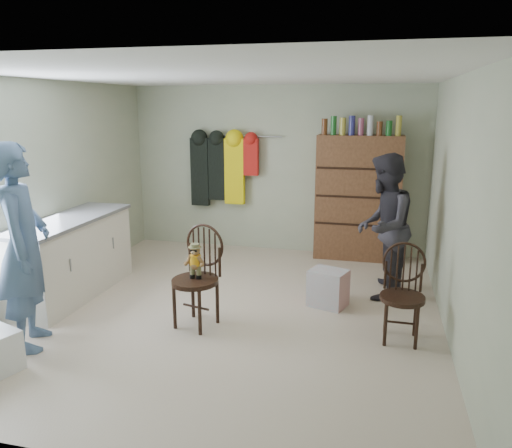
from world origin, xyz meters
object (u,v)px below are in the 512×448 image
(chair_far, at_px, (403,289))
(counter, at_px, (70,257))
(dresser, at_px, (358,197))
(chair_front, at_px, (198,270))

(chair_far, bearing_deg, counter, 177.23)
(chair_far, bearing_deg, dresser, 103.30)
(counter, relative_size, dresser, 0.90)
(chair_front, xyz_separation_m, dresser, (1.46, 2.70, 0.33))
(counter, relative_size, chair_far, 1.97)
(chair_front, bearing_deg, chair_far, 19.05)
(counter, xyz_separation_m, chair_front, (1.74, -0.41, 0.11))
(dresser, bearing_deg, counter, -144.32)
(counter, bearing_deg, chair_far, -3.88)
(counter, height_order, dresser, dresser)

